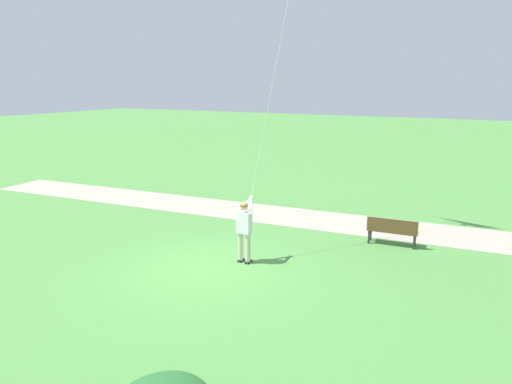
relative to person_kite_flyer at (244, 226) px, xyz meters
The scene contains 4 objects.
ground_plane 1.61m from the person_kite_flyer, 38.99° to the right, with size 120.00×120.00×0.00m, color #569947.
walkway_path 5.06m from the person_kite_flyer, 165.62° to the left, with size 2.40×32.00×0.02m, color #B7AD99.
person_kite_flyer is the anchor object (origin of this frame).
park_bench_near_walkway 4.73m from the person_kite_flyer, 134.41° to the left, with size 0.56×1.53×0.88m.
Camera 1 is at (9.38, 6.57, 4.88)m, focal length 31.68 mm.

